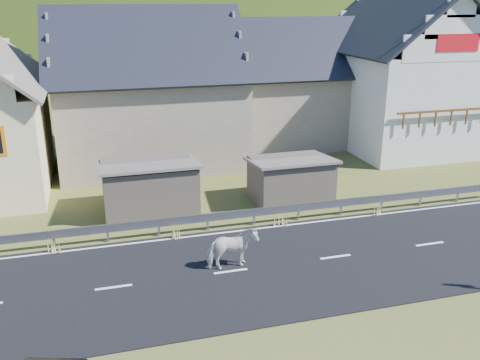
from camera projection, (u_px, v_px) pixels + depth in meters
name	position (u px, v px, depth m)	size (l,w,h in m)	color
ground	(231.00, 272.00, 18.66)	(160.00, 160.00, 0.00)	#4E501B
road	(231.00, 272.00, 18.66)	(60.00, 7.00, 0.04)	black
lane_markings	(231.00, 271.00, 18.65)	(60.00, 6.60, 0.01)	silver
guardrail	(207.00, 218.00, 21.83)	(28.10, 0.09, 0.75)	#93969B
shed_left	(149.00, 188.00, 23.71)	(4.30, 3.30, 2.40)	brown
shed_right	(291.00, 180.00, 24.96)	(3.80, 2.90, 2.20)	brown
house_stone_a	(146.00, 80.00, 30.56)	(10.80, 9.80, 8.90)	gray
house_stone_b	(296.00, 76.00, 35.09)	(9.80, 8.80, 8.10)	gray
house_white	(403.00, 65.00, 33.64)	(8.80, 10.80, 9.70)	silver
mountain	(115.00, 84.00, 190.25)	(440.00, 280.00, 260.00)	#20330E
horse	(232.00, 249.00, 18.67)	(1.75, 0.80, 1.48)	silver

